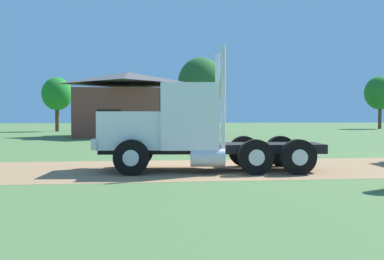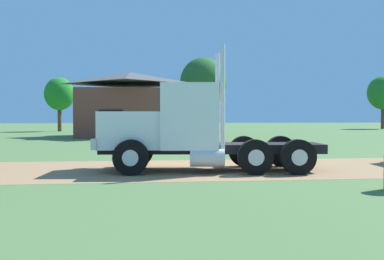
# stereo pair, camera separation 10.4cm
# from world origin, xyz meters

# --- Properties ---
(ground_plane) EXTENTS (200.00, 200.00, 0.00)m
(ground_plane) POSITION_xyz_m (0.00, 0.00, 0.00)
(ground_plane) COLOR #4D6E3C
(dirt_track) EXTENTS (120.00, 5.74, 0.01)m
(dirt_track) POSITION_xyz_m (0.00, 0.00, 0.00)
(dirt_track) COLOR #9A744E
(dirt_track) RESTS_ON ground_plane
(truck_foreground_white) EXTENTS (7.13, 3.02, 3.80)m
(truck_foreground_white) POSITION_xyz_m (-0.80, -0.41, 1.27)
(truck_foreground_white) COLOR black
(truck_foreground_white) RESTS_ON ground_plane
(shed_building) EXTENTS (8.79, 8.35, 5.40)m
(shed_building) POSITION_xyz_m (-2.98, 23.85, 2.60)
(shed_building) COLOR brown
(shed_building) RESTS_ON ground_plane
(tree_mid) EXTENTS (3.34, 3.34, 6.05)m
(tree_mid) POSITION_xyz_m (-11.18, 37.53, 4.18)
(tree_mid) COLOR #513823
(tree_mid) RESTS_ON ground_plane
(tree_right) EXTENTS (4.81, 4.81, 7.79)m
(tree_right) POSITION_xyz_m (4.32, 31.85, 5.13)
(tree_right) COLOR #513823
(tree_right) RESTS_ON ground_plane
(tree_far_right) EXTENTS (4.09, 4.09, 7.11)m
(tree_far_right) POSITION_xyz_m (30.23, 42.84, 4.84)
(tree_far_right) COLOR #513823
(tree_far_right) RESTS_ON ground_plane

